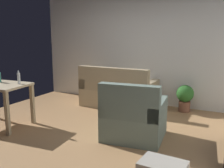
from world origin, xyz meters
TOP-DOWN VIEW (x-y plane):
  - ground_plane at (0.00, 0.00)m, footprint 5.20×4.40m
  - wall_rear at (0.00, 2.20)m, footprint 5.20×0.10m
  - couch at (-0.31, 1.59)m, footprint 1.62×0.84m
  - potted_plant at (1.11, 1.90)m, footprint 0.36×0.36m
  - armchair at (0.69, 0.09)m, footprint 0.99×0.94m
  - bottle_clear at (-1.33, -0.27)m, footprint 0.05×0.05m

SIDE VIEW (x-z plane):
  - ground_plane at x=0.00m, z-range -0.02..0.00m
  - couch at x=-0.31m, z-range -0.15..0.77m
  - armchair at x=0.69m, z-range -0.14..0.78m
  - potted_plant at x=1.11m, z-range 0.05..0.62m
  - bottle_clear at x=-1.33m, z-range 0.74..0.98m
  - wall_rear at x=0.00m, z-range 0.00..2.70m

